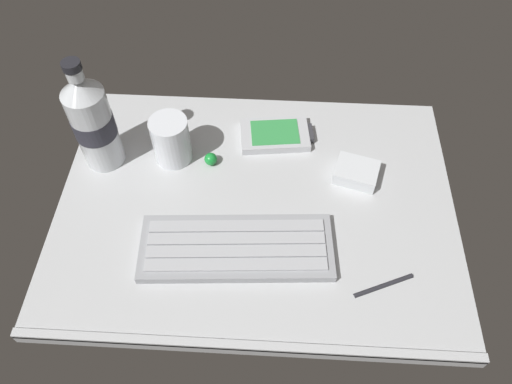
# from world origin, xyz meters

# --- Properties ---
(ground_plane) EXTENTS (0.64, 0.48, 0.03)m
(ground_plane) POSITION_xyz_m (0.00, -0.00, -0.01)
(ground_plane) COLOR #B7BABC
(keyboard) EXTENTS (0.30, 0.13, 0.02)m
(keyboard) POSITION_xyz_m (-0.02, -0.09, 0.01)
(keyboard) COLOR #93969B
(keyboard) RESTS_ON ground_plane
(handheld_device) EXTENTS (0.13, 0.09, 0.02)m
(handheld_device) POSITION_xyz_m (0.03, 0.14, 0.01)
(handheld_device) COLOR #B7BABF
(handheld_device) RESTS_ON ground_plane
(juice_cup) EXTENTS (0.06, 0.06, 0.09)m
(juice_cup) POSITION_xyz_m (-0.15, 0.09, 0.04)
(juice_cup) COLOR silver
(juice_cup) RESTS_ON ground_plane
(water_bottle) EXTENTS (0.07, 0.07, 0.21)m
(water_bottle) POSITION_xyz_m (-0.26, 0.08, 0.09)
(water_bottle) COLOR silver
(water_bottle) RESTS_ON ground_plane
(charger_block) EXTENTS (0.08, 0.07, 0.02)m
(charger_block) POSITION_xyz_m (0.16, 0.06, 0.01)
(charger_block) COLOR silver
(charger_block) RESTS_ON ground_plane
(trackball_mouse) EXTENTS (0.02, 0.02, 0.02)m
(trackball_mouse) POSITION_xyz_m (-0.08, 0.08, 0.01)
(trackball_mouse) COLOR #198C33
(trackball_mouse) RESTS_ON ground_plane
(stylus_pen) EXTENTS (0.09, 0.04, 0.01)m
(stylus_pen) POSITION_xyz_m (0.19, -0.14, 0.00)
(stylus_pen) COLOR #26262B
(stylus_pen) RESTS_ON ground_plane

